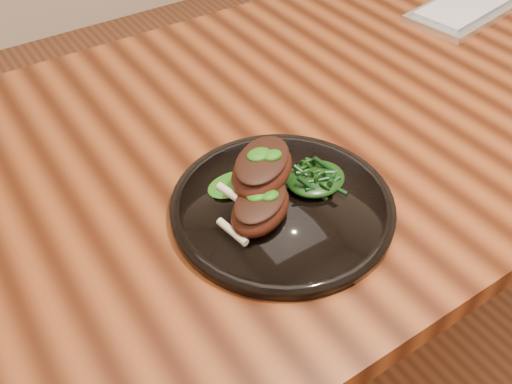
# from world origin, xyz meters

# --- Properties ---
(desk) EXTENTS (1.60, 0.80, 0.75)m
(desk) POSITION_xyz_m (0.00, 0.00, 0.67)
(desk) COLOR #331206
(desk) RESTS_ON ground
(plate) EXTENTS (0.30, 0.30, 0.02)m
(plate) POSITION_xyz_m (-0.28, -0.16, 0.76)
(plate) COLOR black
(plate) RESTS_ON desk
(lamb_chop_front) EXTENTS (0.12, 0.11, 0.05)m
(lamb_chop_front) POSITION_xyz_m (-0.32, -0.17, 0.79)
(lamb_chop_front) COLOR #3C150B
(lamb_chop_front) RESTS_ON plate
(lamb_chop_back) EXTENTS (0.14, 0.12, 0.05)m
(lamb_chop_back) POSITION_xyz_m (-0.29, -0.13, 0.81)
(lamb_chop_back) COLOR #3C150B
(lamb_chop_back) RESTS_ON plate
(herb_smear) EXTENTS (0.08, 0.05, 0.00)m
(herb_smear) POSITION_xyz_m (-0.31, -0.10, 0.77)
(herb_smear) COLOR #104C08
(herb_smear) RESTS_ON plate
(greens_heap) EXTENTS (0.08, 0.08, 0.03)m
(greens_heap) POSITION_xyz_m (-0.22, -0.16, 0.78)
(greens_heap) COLOR black
(greens_heap) RESTS_ON plate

